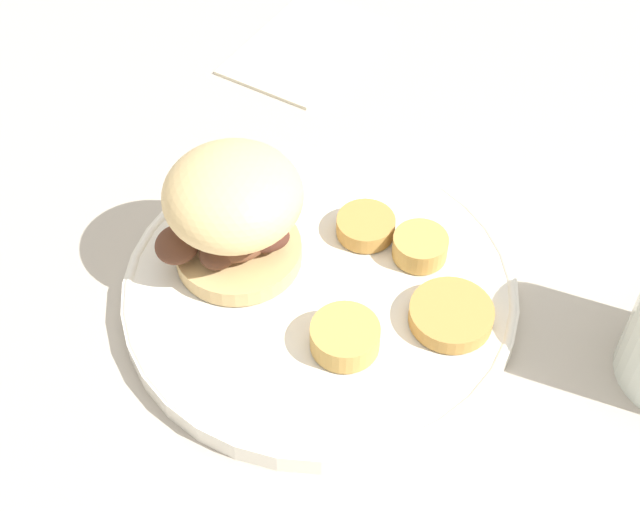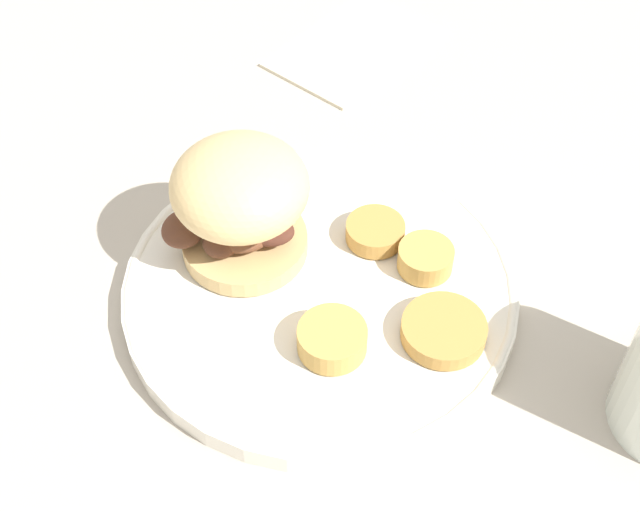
% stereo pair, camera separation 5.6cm
% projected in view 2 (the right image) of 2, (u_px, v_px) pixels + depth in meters
% --- Properties ---
extents(ground_plane, '(4.00, 4.00, 0.00)m').
position_uv_depth(ground_plane, '(320.00, 298.00, 0.59)').
color(ground_plane, '#B2A899').
extents(dinner_plate, '(0.26, 0.26, 0.02)m').
position_uv_depth(dinner_plate, '(320.00, 289.00, 0.58)').
color(dinner_plate, white).
rests_on(dinner_plate, ground_plane).
extents(sandwich, '(0.09, 0.11, 0.08)m').
position_uv_depth(sandwich, '(241.00, 202.00, 0.56)').
color(sandwich, tan).
rests_on(sandwich, dinner_plate).
extents(potato_round_0, '(0.05, 0.05, 0.01)m').
position_uv_depth(potato_round_0, '(444.00, 330.00, 0.54)').
color(potato_round_0, '#BC8942').
rests_on(potato_round_0, dinner_plate).
extents(potato_round_1, '(0.04, 0.04, 0.02)m').
position_uv_depth(potato_round_1, '(426.00, 258.00, 0.58)').
color(potato_round_1, tan).
rests_on(potato_round_1, dinner_plate).
extents(potato_round_2, '(0.04, 0.04, 0.01)m').
position_uv_depth(potato_round_2, '(375.00, 232.00, 0.60)').
color(potato_round_2, '#BC8942').
rests_on(potato_round_2, dinner_plate).
extents(potato_round_3, '(0.04, 0.04, 0.02)m').
position_uv_depth(potato_round_3, '(332.00, 339.00, 0.53)').
color(potato_round_3, tan).
rests_on(potato_round_3, dinner_plate).
extents(napkin, '(0.14, 0.16, 0.01)m').
position_uv_depth(napkin, '(353.00, 46.00, 0.77)').
color(napkin, beige).
rests_on(napkin, ground_plane).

